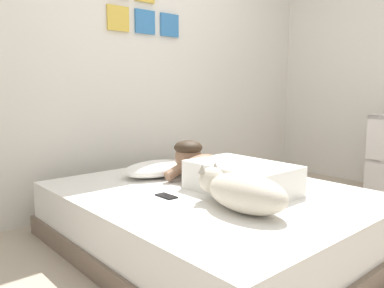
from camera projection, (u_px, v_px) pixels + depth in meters
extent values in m
plane|color=tan|center=(291.00, 252.00, 2.35)|extent=(12.36, 12.36, 0.00)
cube|color=silver|center=(142.00, 58.00, 3.35)|extent=(4.18, 0.10, 2.50)
cube|color=gold|center=(118.00, 18.00, 3.09)|extent=(0.20, 0.02, 0.20)
cube|color=#3372B2|center=(145.00, 22.00, 3.26)|extent=(0.20, 0.02, 0.20)
cube|color=#3372B2|center=(169.00, 25.00, 3.43)|extent=(0.20, 0.02, 0.20)
cube|color=#726051|center=(210.00, 236.00, 2.45)|extent=(1.58, 1.94, 0.12)
cube|color=white|center=(211.00, 208.00, 2.43)|extent=(1.53, 1.88, 0.24)
ellipsoid|color=white|center=(157.00, 169.00, 2.79)|extent=(0.52, 0.32, 0.11)
cube|color=white|center=(242.00, 178.00, 2.35)|extent=(0.42, 0.64, 0.18)
ellipsoid|color=#8C664C|center=(204.00, 166.00, 2.60)|extent=(0.32, 0.20, 0.16)
sphere|color=#8C664C|center=(188.00, 157.00, 2.71)|extent=(0.19, 0.19, 0.19)
ellipsoid|color=#332619|center=(188.00, 147.00, 2.70)|extent=(0.20, 0.20, 0.10)
cylinder|color=#8C664C|center=(179.00, 169.00, 2.64)|extent=(0.23, 0.07, 0.14)
cylinder|color=#8C664C|center=(201.00, 165.00, 2.77)|extent=(0.23, 0.07, 0.14)
ellipsoid|color=beige|center=(247.00, 193.00, 1.96)|extent=(0.26, 0.48, 0.20)
sphere|color=beige|center=(212.00, 180.00, 2.16)|extent=(0.15, 0.15, 0.15)
cone|color=#A79F8E|center=(202.00, 169.00, 2.13)|extent=(0.05, 0.05, 0.05)
cone|color=#A79F8E|center=(215.00, 166.00, 2.19)|extent=(0.05, 0.05, 0.05)
cylinder|color=white|center=(191.00, 170.00, 2.82)|extent=(0.09, 0.09, 0.07)
torus|color=white|center=(197.00, 169.00, 2.86)|extent=(0.05, 0.01, 0.05)
cube|color=black|center=(166.00, 196.00, 2.26)|extent=(0.07, 0.14, 0.01)
cube|color=silver|center=(379.00, 158.00, 3.45)|extent=(0.03, 0.24, 0.75)
cube|color=#B23833|center=(381.00, 151.00, 3.46)|extent=(0.04, 0.15, 0.16)
cube|color=#3F8C59|center=(383.00, 149.00, 3.49)|extent=(0.03, 0.17, 0.20)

